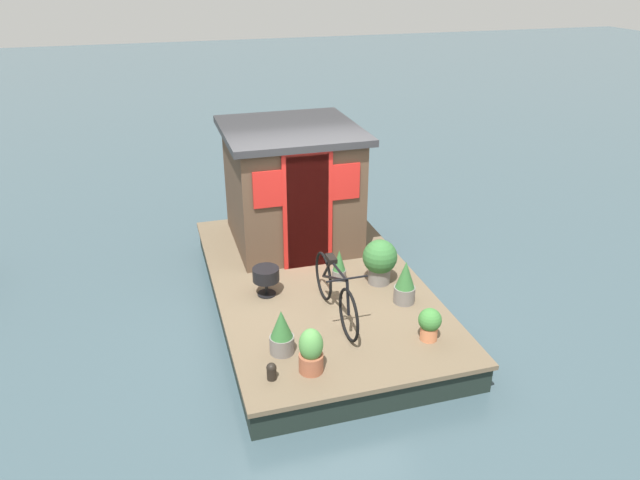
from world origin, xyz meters
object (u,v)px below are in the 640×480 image
(bicycle, at_px, (335,292))
(potted_plant_succulent, at_px, (339,266))
(charcoal_grill, at_px, (266,276))
(mooring_bollard, at_px, (272,371))
(potted_plant_rosemary, at_px, (311,351))
(potted_plant_fern, at_px, (430,323))
(potted_plant_sage, at_px, (380,260))
(potted_plant_basil, at_px, (405,283))
(potted_plant_thyme, at_px, (282,333))
(houseboat_cabin, at_px, (292,185))

(bicycle, relative_size, potted_plant_succulent, 3.63)
(charcoal_grill, height_order, mooring_bollard, charcoal_grill)
(charcoal_grill, bearing_deg, potted_plant_rosemary, -175.58)
(potted_plant_fern, height_order, charcoal_grill, potted_plant_fern)
(potted_plant_sage, bearing_deg, potted_plant_fern, -177.50)
(potted_plant_basil, height_order, charcoal_grill, potted_plant_basil)
(potted_plant_fern, distance_m, potted_plant_thyme, 1.74)
(potted_plant_rosemary, height_order, potted_plant_succulent, potted_plant_rosemary)
(charcoal_grill, relative_size, mooring_bollard, 1.95)
(potted_plant_basil, relative_size, potted_plant_fern, 1.46)
(houseboat_cabin, height_order, mooring_bollard, houseboat_cabin)
(bicycle, height_order, charcoal_grill, bicycle)
(potted_plant_thyme, xyz_separation_m, potted_plant_sage, (1.22, -1.66, 0.09))
(potted_plant_rosemary, height_order, charcoal_grill, potted_plant_rosemary)
(bicycle, relative_size, charcoal_grill, 4.13)
(potted_plant_succulent, distance_m, charcoal_grill, 1.07)
(bicycle, xyz_separation_m, potted_plant_succulent, (0.91, -0.34, -0.15))
(bicycle, height_order, potted_plant_succulent, bicycle)
(houseboat_cabin, xyz_separation_m, potted_plant_rosemary, (-3.32, 0.62, -0.67))
(bicycle, bearing_deg, charcoal_grill, 42.69)
(bicycle, height_order, potted_plant_sage, bicycle)
(bicycle, relative_size, potted_plant_basil, 2.76)
(potted_plant_succulent, bearing_deg, charcoal_grill, 97.19)
(potted_plant_basil, xyz_separation_m, potted_plant_thyme, (-0.63, 1.78, -0.02))
(bicycle, distance_m, potted_plant_rosemary, 1.14)
(bicycle, relative_size, potted_plant_fern, 4.02)
(potted_plant_basil, height_order, potted_plant_succulent, potted_plant_basil)
(houseboat_cabin, relative_size, mooring_bollard, 10.13)
(potted_plant_fern, xyz_separation_m, potted_plant_thyme, (0.23, 1.72, 0.04))
(potted_plant_basil, bearing_deg, potted_plant_fern, 175.97)
(potted_plant_thyme, distance_m, mooring_bollard, 0.52)
(potted_plant_basil, distance_m, potted_plant_sage, 0.60)
(potted_plant_fern, height_order, potted_plant_thyme, potted_plant_thyme)
(potted_plant_rosemary, bearing_deg, potted_plant_sage, -41.14)
(potted_plant_thyme, bearing_deg, houseboat_cabin, -16.26)
(bicycle, height_order, potted_plant_fern, bicycle)
(charcoal_grill, bearing_deg, potted_plant_sage, -93.86)
(potted_plant_succulent, height_order, charcoal_grill, potted_plant_succulent)
(potted_plant_fern, bearing_deg, potted_plant_sage, 2.50)
(houseboat_cabin, xyz_separation_m, bicycle, (-2.35, 0.03, -0.57))
(bicycle, distance_m, potted_plant_fern, 1.21)
(houseboat_cabin, xyz_separation_m, potted_plant_fern, (-3.13, -0.88, -0.71))
(houseboat_cabin, relative_size, potted_plant_fern, 5.05)
(potted_plant_succulent, bearing_deg, potted_plant_rosemary, 153.77)
(potted_plant_thyme, relative_size, potted_plant_sage, 0.87)
(potted_plant_basil, xyz_separation_m, mooring_bollard, (-1.08, 2.00, -0.17))
(potted_plant_basil, bearing_deg, mooring_bollard, 118.25)
(potted_plant_succulent, height_order, mooring_bollard, potted_plant_succulent)
(houseboat_cabin, distance_m, potted_plant_basil, 2.53)
(potted_plant_rosemary, xyz_separation_m, potted_plant_sage, (1.64, -1.43, 0.09))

